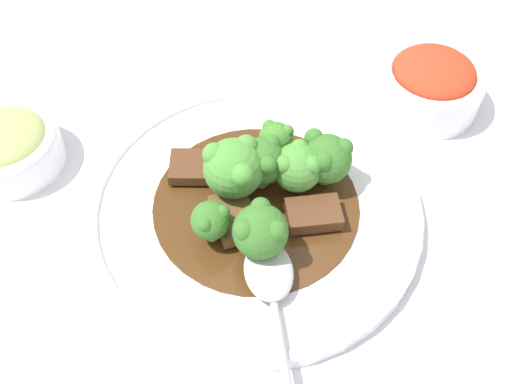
{
  "coord_description": "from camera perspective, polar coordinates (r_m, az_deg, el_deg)",
  "views": [
    {
      "loc": [
        -0.26,
        0.21,
        0.47
      ],
      "look_at": [
        0.0,
        0.0,
        0.03
      ],
      "focal_mm": 42.0,
      "sensor_mm": 36.0,
      "label": 1
    }
  ],
  "objects": [
    {
      "name": "ground_plane",
      "position": [
        0.57,
        0.0,
        -2.08
      ],
      "size": [
        4.0,
        4.0,
        0.0
      ],
      "primitive_type": "plane",
      "color": "silver"
    },
    {
      "name": "broccoli_floret_6",
      "position": [
        0.55,
        6.75,
        3.22
      ],
      "size": [
        0.05,
        0.05,
        0.05
      ],
      "color": "#8EB756",
      "rests_on": "main_plate"
    },
    {
      "name": "beef_strip_2",
      "position": [
        0.54,
        -2.05,
        -2.43
      ],
      "size": [
        0.06,
        0.05,
        0.01
      ],
      "color": "brown",
      "rests_on": "main_plate"
    },
    {
      "name": "broccoli_floret_3",
      "position": [
        0.58,
        1.92,
        5.09
      ],
      "size": [
        0.03,
        0.03,
        0.04
      ],
      "color": "#8EB756",
      "rests_on": "main_plate"
    },
    {
      "name": "side_bowl_kimchi",
      "position": [
        0.68,
        16.15,
        10.06
      ],
      "size": [
        0.11,
        0.11,
        0.06
      ],
      "color": "white",
      "rests_on": "ground_plane"
    },
    {
      "name": "broccoli_floret_2",
      "position": [
        0.55,
        3.95,
        2.41
      ],
      "size": [
        0.05,
        0.05,
        0.05
      ],
      "color": "#7FA84C",
      "rests_on": "main_plate"
    },
    {
      "name": "serving_spoon",
      "position": [
        0.5,
        1.49,
        -9.12
      ],
      "size": [
        0.19,
        0.12,
        0.01
      ],
      "color": "#B7B7BC",
      "rests_on": "main_plate"
    },
    {
      "name": "side_bowl_appetizer",
      "position": [
        0.64,
        -22.58,
        4.13
      ],
      "size": [
        0.1,
        0.1,
        0.05
      ],
      "color": "white",
      "rests_on": "ground_plane"
    },
    {
      "name": "broccoli_floret_4",
      "position": [
        0.53,
        -2.15,
        2.36
      ],
      "size": [
        0.06,
        0.06,
        0.06
      ],
      "color": "#8EB756",
      "rests_on": "main_plate"
    },
    {
      "name": "broccoli_floret_5",
      "position": [
        0.5,
        0.42,
        -3.7
      ],
      "size": [
        0.05,
        0.05,
        0.06
      ],
      "color": "#8EB756",
      "rests_on": "main_plate"
    },
    {
      "name": "broccoli_floret_1",
      "position": [
        0.55,
        0.49,
        3.01
      ],
      "size": [
        0.04,
        0.04,
        0.05
      ],
      "color": "#8EB756",
      "rests_on": "main_plate"
    },
    {
      "name": "beef_strip_0",
      "position": [
        0.58,
        -4.5,
        2.39
      ],
      "size": [
        0.08,
        0.08,
        0.01
      ],
      "color": "#56331E",
      "rests_on": "main_plate"
    },
    {
      "name": "main_plate",
      "position": [
        0.56,
        0.0,
        -1.49
      ],
      "size": [
        0.31,
        0.31,
        0.02
      ],
      "color": "white",
      "rests_on": "ground_plane"
    },
    {
      "name": "broccoli_floret_0",
      "position": [
        0.51,
        -4.36,
        -2.65
      ],
      "size": [
        0.03,
        0.03,
        0.04
      ],
      "color": "#8EB756",
      "rests_on": "main_plate"
    },
    {
      "name": "beef_strip_1",
      "position": [
        0.54,
        5.51,
        -2.1
      ],
      "size": [
        0.05,
        0.06,
        0.01
      ],
      "color": "#56331E",
      "rests_on": "main_plate"
    }
  ]
}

